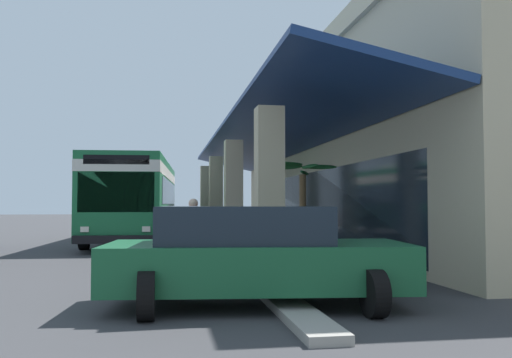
{
  "coord_description": "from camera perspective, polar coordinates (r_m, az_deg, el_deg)",
  "views": [
    {
      "loc": [
        18.69,
        1.26,
        1.51
      ],
      "look_at": [
        -2.33,
        4.75,
        2.47
      ],
      "focal_mm": 38.24,
      "sensor_mm": 36.0,
      "label": 1
    }
  ],
  "objects": [
    {
      "name": "potted_palm",
      "position": [
        13.04,
        4.88,
        -6.59
      ],
      "size": [
        1.51,
        1.89,
        2.52
      ],
      "color": "gray",
      "rests_on": "ground"
    },
    {
      "name": "plaza_building",
      "position": [
        23.04,
        20.17,
        2.48
      ],
      "size": [
        24.28,
        16.18,
        6.95
      ],
      "color": "#C6B793",
      "rests_on": "ground"
    },
    {
      "name": "parked_sedan_green",
      "position": [
        8.1,
        -0.24,
        -7.97
      ],
      "size": [
        2.74,
        4.56,
        1.47
      ],
      "color": "#195933",
      "rests_on": "ground"
    },
    {
      "name": "ground",
      "position": [
        19.92,
        10.45,
        -6.88
      ],
      "size": [
        120.0,
        120.0,
        0.0
      ],
      "primitive_type": "plane",
      "color": "#38383A"
    },
    {
      "name": "pedestrian",
      "position": [
        12.57,
        -6.59,
        -5.32
      ],
      "size": [
        0.49,
        0.65,
        1.62
      ],
      "color": "navy",
      "rests_on": "ground"
    },
    {
      "name": "transit_bus",
      "position": [
        22.23,
        -12.38,
        -1.63
      ],
      "size": [
        11.33,
        3.22,
        3.34
      ],
      "color": "#196638",
      "rests_on": "ground"
    },
    {
      "name": "curb_strip",
      "position": [
        20.08,
        -4.48,
        -6.71
      ],
      "size": [
        28.78,
        0.5,
        0.12
      ],
      "primitive_type": "cube",
      "color": "#9E998E",
      "rests_on": "ground"
    }
  ]
}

